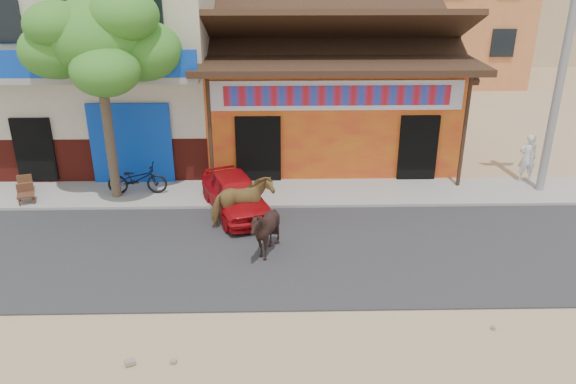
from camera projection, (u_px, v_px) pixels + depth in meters
The scene contains 14 objects.
ground at pixel (270, 312), 11.53m from camera, with size 120.00×120.00×0.00m, color #9E825B.
road at pixel (271, 252), 13.81m from camera, with size 60.00×5.00×0.04m, color #28282B.
sidewalk at pixel (271, 194), 17.01m from camera, with size 60.00×2.00×0.12m, color gray.
dance_club at pixel (327, 104), 20.03m from camera, with size 8.00×6.00×3.60m, color orange.
cafe_building at pixel (110, 57), 19.21m from camera, with size 7.00×6.00×7.00m, color beige.
tree at pixel (104, 97), 15.52m from camera, with size 3.00×3.00×6.00m, color #2D721E, non-canonical shape.
utility_pole at pixel (565, 57), 15.57m from camera, with size 0.24×0.24×8.00m, color gray.
cow_tan at pixel (242, 202), 14.79m from camera, with size 0.74×1.63×1.37m, color olive.
cow_dark at pixel (265, 231), 13.35m from camera, with size 1.06×1.20×1.32m, color black.
red_car at pixel (235, 194), 15.64m from camera, with size 1.33×3.30×1.13m, color #BA0D13.
scooter at pixel (137, 179), 16.70m from camera, with size 0.61×1.75×0.92m, color black.
pedestrian at pixel (528, 158), 17.49m from camera, with size 0.56×0.37×1.54m, color white.
cafe_chair_left at pixel (24, 187), 16.06m from camera, with size 0.46×0.46×0.99m, color #492818, non-canonical shape.
cafe_chair_right at pixel (23, 178), 16.80m from camera, with size 0.43×0.43×0.92m, color #493218, non-canonical shape.
Camera 1 is at (0.16, -9.61, 6.84)m, focal length 35.00 mm.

